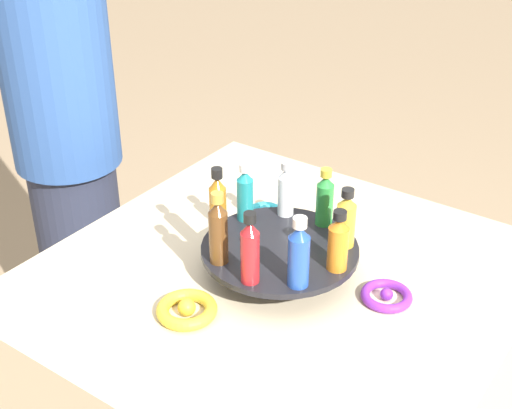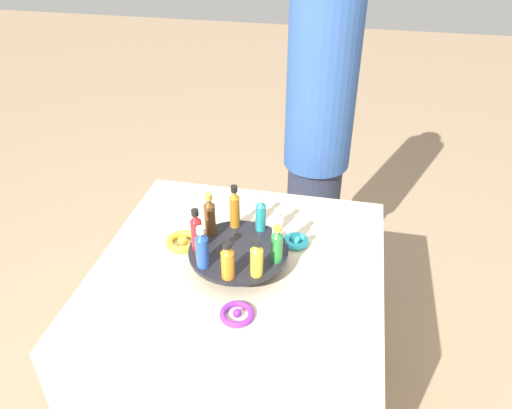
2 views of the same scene
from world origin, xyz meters
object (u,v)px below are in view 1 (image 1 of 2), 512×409
object	(u,v)px
display_stand	(280,254)
bottle_teal	(245,194)
bottle_gold	(346,220)
ribbon_bow_purple	(386,296)
bottle_blue	(299,255)
bottle_orange	(337,243)
bottle_green	(325,199)
person_figure	(63,112)
bottle_amber	(218,206)
bottle_red	(250,251)
bottle_clear	(286,191)
ribbon_bow_teal	(265,213)
ribbon_bow_gold	(187,309)
bottle_brown	(218,231)

from	to	relation	value
display_stand	bottle_teal	size ratio (longest dim) A/B	2.44
bottle_gold	ribbon_bow_purple	distance (m)	0.16
bottle_blue	bottle_orange	size ratio (longest dim) A/B	1.13
bottle_green	person_figure	size ratio (longest dim) A/B	0.07
bottle_gold	bottle_amber	size ratio (longest dim) A/B	0.81
display_stand	bottle_red	size ratio (longest dim) A/B	2.17
display_stand	bottle_clear	size ratio (longest dim) A/B	2.57
bottle_blue	bottle_green	size ratio (longest dim) A/B	1.11
ribbon_bow_teal	person_figure	distance (m)	0.65
bottle_amber	ribbon_bow_gold	size ratio (longest dim) A/B	1.35
bottle_teal	ribbon_bow_gold	distance (m)	0.28
bottle_orange	bottle_amber	bearing A→B (deg)	-171.74
bottle_blue	bottle_brown	world-z (taller)	bottle_brown
bottle_red	bottle_green	xyz separation A→B (m)	(0.01, 0.25, -0.01)
bottle_red	bottle_orange	distance (m)	0.16
bottle_gold	bottle_green	xyz separation A→B (m)	(-0.07, 0.05, 0.00)
bottle_brown	bottle_amber	bearing A→B (deg)	128.26
bottle_orange	person_figure	world-z (taller)	person_figure
bottle_green	bottle_teal	distance (m)	0.16
ribbon_bow_purple	ribbon_bow_gold	size ratio (longest dim) A/B	0.87
display_stand	ribbon_bow_purple	distance (m)	0.22
bottle_red	person_figure	distance (m)	0.86
display_stand	bottle_green	world-z (taller)	bottle_green
bottle_gold	ribbon_bow_teal	size ratio (longest dim) A/B	1.43
bottle_green	person_figure	bearing A→B (deg)	177.26
display_stand	bottle_green	bearing A→B (deg)	78.26
person_figure	bottle_blue	bearing A→B (deg)	-3.93
ribbon_bow_gold	ribbon_bow_purple	bearing A→B (deg)	42.12
bottle_amber	ribbon_bow_gold	distance (m)	0.21
display_stand	bottle_green	xyz separation A→B (m)	(0.03, 0.12, 0.07)
display_stand	ribbon_bow_gold	size ratio (longest dim) A/B	2.74
bottle_brown	ribbon_bow_teal	xyz separation A→B (m)	(-0.08, 0.27, -0.12)
bottle_brown	ribbon_bow_gold	distance (m)	0.15
bottle_blue	bottle_green	world-z (taller)	bottle_blue
bottle_blue	person_figure	distance (m)	0.92
bottle_clear	ribbon_bow_gold	world-z (taller)	bottle_clear
bottle_red	bottle_orange	bearing A→B (deg)	48.26
bottle_blue	display_stand	bearing A→B (deg)	138.26
display_stand	bottle_brown	distance (m)	0.15
bottle_teal	bottle_clear	bearing A→B (deg)	48.26
bottle_clear	ribbon_bow_teal	xyz separation A→B (m)	(-0.08, 0.05, -0.11)
bottle_blue	person_figure	world-z (taller)	person_figure
bottle_green	ribbon_bow_gold	distance (m)	0.36
ribbon_bow_purple	bottle_orange	bearing A→B (deg)	-150.08
bottle_gold	bottle_orange	bearing A→B (deg)	-71.74
bottle_clear	person_figure	world-z (taller)	person_figure
bottle_gold	ribbon_bow_teal	xyz separation A→B (m)	(-0.24, 0.08, -0.11)
bottle_teal	ribbon_bow_teal	bearing A→B (deg)	103.85
bottle_red	bottle_clear	world-z (taller)	bottle_red
bottle_green	bottle_blue	bearing A→B (deg)	-71.74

